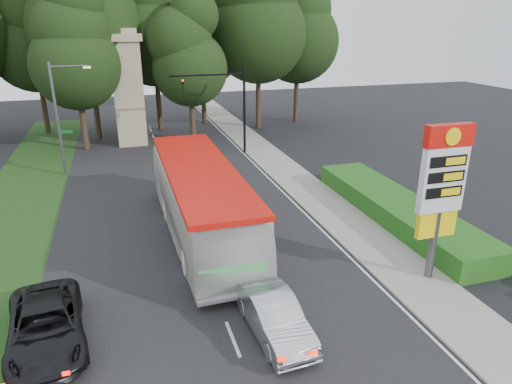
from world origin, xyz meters
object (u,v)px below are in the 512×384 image
object	(u,v)px
monument	(128,87)
suv_charcoal	(46,326)
traffic_signal_mast	(229,99)
streetlight_signs	(60,115)
gas_station_pylon	(442,183)
sedan_silver	(274,315)
transit_bus	(201,202)

from	to	relation	value
monument	suv_charcoal	world-z (taller)	monument
traffic_signal_mast	streetlight_signs	distance (m)	12.83
suv_charcoal	gas_station_pylon	bearing A→B (deg)	-7.33
traffic_signal_mast	monument	distance (m)	9.76
gas_station_pylon	traffic_signal_mast	world-z (taller)	traffic_signal_mast
sedan_silver	gas_station_pylon	bearing A→B (deg)	7.53
gas_station_pylon	streetlight_signs	world-z (taller)	streetlight_signs
gas_station_pylon	sedan_silver	xyz separation A→B (m)	(-7.70, -1.56, -3.70)
traffic_signal_mast	sedan_silver	bearing A→B (deg)	-100.06
streetlight_signs	traffic_signal_mast	bearing A→B (deg)	8.92
gas_station_pylon	traffic_signal_mast	bearing A→B (deg)	99.09
traffic_signal_mast	suv_charcoal	size ratio (longest dim) A/B	1.35
monument	sedan_silver	distance (m)	30.09
traffic_signal_mast	sedan_silver	world-z (taller)	traffic_signal_mast
sedan_silver	suv_charcoal	bearing A→B (deg)	163.44
suv_charcoal	transit_bus	bearing A→B (deg)	38.93
gas_station_pylon	transit_bus	bearing A→B (deg)	141.10
gas_station_pylon	sedan_silver	distance (m)	8.69
streetlight_signs	sedan_silver	world-z (taller)	streetlight_signs
monument	suv_charcoal	size ratio (longest dim) A/B	1.88
traffic_signal_mast	transit_bus	bearing A→B (deg)	-109.07
traffic_signal_mast	sedan_silver	size ratio (longest dim) A/B	1.59
traffic_signal_mast	streetlight_signs	size ratio (longest dim) A/B	0.90
sedan_silver	monument	bearing A→B (deg)	92.86
suv_charcoal	monument	bearing A→B (deg)	74.74
streetlight_signs	sedan_silver	bearing A→B (deg)	-68.52
gas_station_pylon	transit_bus	size ratio (longest dim) A/B	0.50
traffic_signal_mast	suv_charcoal	xyz separation A→B (m)	(-11.88, -21.83, -3.93)
streetlight_signs	sedan_silver	distance (m)	23.47
gas_station_pylon	suv_charcoal	distance (m)	15.84
sedan_silver	traffic_signal_mast	bearing A→B (deg)	76.04
streetlight_signs	transit_bus	size ratio (longest dim) A/B	0.58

